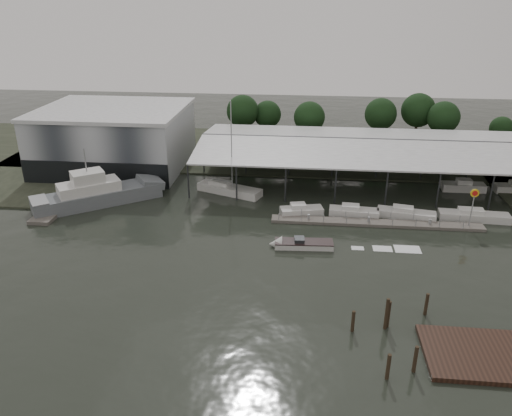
# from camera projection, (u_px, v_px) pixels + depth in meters

# --- Properties ---
(ground) EXTENTS (200.00, 200.00, 0.00)m
(ground) POSITION_uv_depth(u_px,v_px,m) (257.00, 255.00, 59.15)
(ground) COLOR black
(ground) RESTS_ON ground
(land_strip_far) EXTENTS (140.00, 30.00, 0.30)m
(land_strip_far) POSITION_uv_depth(u_px,v_px,m) (279.00, 151.00, 97.42)
(land_strip_far) COLOR #3C4131
(land_strip_far) RESTS_ON ground
(land_strip_west) EXTENTS (20.00, 40.00, 0.30)m
(land_strip_west) POSITION_uv_depth(u_px,v_px,m) (54.00, 163.00, 90.24)
(land_strip_west) COLOR #3C4131
(land_strip_west) RESTS_ON ground
(storage_warehouse) EXTENTS (24.50, 20.50, 10.50)m
(storage_warehouse) POSITION_uv_depth(u_px,v_px,m) (115.00, 137.00, 86.99)
(storage_warehouse) COLOR #ABB1B6
(storage_warehouse) RESTS_ON ground
(covered_boat_shed) EXTENTS (58.24, 24.00, 6.96)m
(covered_boat_shed) POSITION_uv_depth(u_px,v_px,m) (379.00, 143.00, 80.65)
(covered_boat_shed) COLOR white
(covered_boat_shed) RESTS_ON ground
(trawler_dock) EXTENTS (3.00, 18.00, 0.50)m
(trawler_dock) POSITION_uv_depth(u_px,v_px,m) (67.00, 198.00, 74.64)
(trawler_dock) COLOR #635F57
(trawler_dock) RESTS_ON ground
(floating_dock) EXTENTS (28.00, 2.00, 1.40)m
(floating_dock) POSITION_uv_depth(u_px,v_px,m) (376.00, 223.00, 66.78)
(floating_dock) COLOR #635F57
(floating_dock) RESTS_ON ground
(shell_fuel_sign) EXTENTS (1.10, 0.18, 5.55)m
(shell_fuel_sign) POSITION_uv_depth(u_px,v_px,m) (473.00, 201.00, 64.16)
(shell_fuel_sign) COLOR gray
(shell_fuel_sign) RESTS_ON ground
(grey_trawler) EXTENTS (17.76, 14.55, 8.84)m
(grey_trawler) POSITION_uv_depth(u_px,v_px,m) (99.00, 193.00, 72.84)
(grey_trawler) COLOR slate
(grey_trawler) RESTS_ON ground
(white_sailboat) EXTENTS (10.53, 6.28, 14.58)m
(white_sailboat) POSITION_uv_depth(u_px,v_px,m) (229.00, 189.00, 76.97)
(white_sailboat) COLOR silver
(white_sailboat) RESTS_ON ground
(speedboat_underway) EXTENTS (18.78, 3.19, 2.00)m
(speedboat_underway) POSITION_uv_depth(u_px,v_px,m) (299.00, 244.00, 60.77)
(speedboat_underway) COLOR silver
(speedboat_underway) RESTS_ON ground
(moored_cruiser_0) EXTENTS (6.22, 3.49, 1.70)m
(moored_cruiser_0) POSITION_uv_depth(u_px,v_px,m) (301.00, 211.00, 69.52)
(moored_cruiser_0) COLOR silver
(moored_cruiser_0) RESTS_ON ground
(moored_cruiser_1) EXTENTS (6.92, 2.71, 1.70)m
(moored_cruiser_1) POSITION_uv_depth(u_px,v_px,m) (353.00, 212.00, 69.14)
(moored_cruiser_1) COLOR silver
(moored_cruiser_1) RESTS_ON ground
(moored_cruiser_2) EXTENTS (8.10, 3.65, 1.70)m
(moored_cruiser_2) POSITION_uv_depth(u_px,v_px,m) (406.00, 214.00, 68.59)
(moored_cruiser_2) COLOR silver
(moored_cruiser_2) RESTS_ON ground
(moored_cruiser_3) EXTENTS (9.38, 2.75, 1.70)m
(moored_cruiser_3) POSITION_uv_depth(u_px,v_px,m) (473.00, 216.00, 67.91)
(moored_cruiser_3) COLOR silver
(moored_cruiser_3) RESTS_ON ground
(mooring_pilings) EXTENTS (7.51, 9.58, 3.85)m
(mooring_pilings) POSITION_uv_depth(u_px,v_px,m) (393.00, 331.00, 44.30)
(mooring_pilings) COLOR #322519
(mooring_pilings) RESTS_ON ground
(horizon_tree_line) EXTENTS (69.45, 11.84, 10.17)m
(horizon_tree_line) POSITION_uv_depth(u_px,v_px,m) (384.00, 116.00, 98.73)
(horizon_tree_line) COLOR black
(horizon_tree_line) RESTS_ON ground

